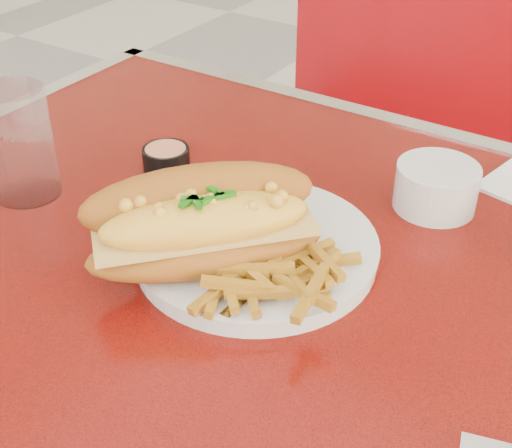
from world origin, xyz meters
The scene contains 9 objects.
diner_table centered at (0.00, 0.00, 0.61)m, with size 1.23×0.83×0.77m.
booth_bench_far centered at (0.00, 0.81, 0.29)m, with size 1.20×0.51×0.90m.
dinner_plate centered at (-0.11, 0.03, 0.78)m, with size 0.26×0.26×0.02m.
mac_hoagie centered at (-0.13, -0.02, 0.83)m, with size 0.24×0.24×0.10m.
fries_pile centered at (-0.06, -0.02, 0.80)m, with size 0.12×0.11×0.03m, color #C38921, non-canonical shape.
fork centered at (-0.07, 0.00, 0.79)m, with size 0.02×0.16×0.00m.
gravy_ramekin centered at (0.01, 0.22, 0.80)m, with size 0.12×0.12×0.05m.
sauce_cup_left centered at (-0.30, 0.12, 0.79)m, with size 0.07×0.07×0.03m.
water_tumbler centered at (-0.40, -0.01, 0.84)m, with size 0.07×0.07×0.13m, color silver.
Camera 1 is at (0.22, -0.47, 1.21)m, focal length 50.00 mm.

